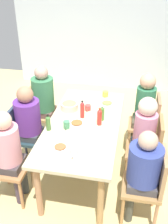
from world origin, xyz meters
TOP-DOWN VIEW (x-y plane):
  - ground_plane at (0.00, 0.00)m, footprint 6.78×6.78m
  - wall_left at (-2.88, 0.00)m, footprint 0.12×4.12m
  - dining_table at (0.00, 0.00)m, footprint 1.82×0.87m
  - chair_0 at (-0.61, 0.82)m, footprint 0.40×0.40m
  - person_0 at (-0.61, 0.72)m, footprint 0.30×0.30m
  - chair_1 at (0.00, -0.82)m, footprint 0.40×0.40m
  - person_1 at (0.00, -0.73)m, footprint 0.33×0.33m
  - chair_2 at (0.00, 0.82)m, footprint 0.40×0.40m
  - person_2 at (-0.00, 0.72)m, footprint 0.30×0.30m
  - chair_3 at (-0.61, -0.82)m, footprint 0.40×0.40m
  - person_3 at (-0.61, -0.73)m, footprint 0.32×0.32m
  - chair_4 at (0.61, 0.82)m, footprint 0.40×0.40m
  - person_4 at (0.61, 0.73)m, footprint 0.34×0.34m
  - chair_5 at (0.61, -0.82)m, footprint 0.40×0.40m
  - person_5 at (0.61, -0.73)m, footprint 0.30×0.30m
  - plate_0 at (-0.52, 0.22)m, footprint 0.25×0.25m
  - plate_1 at (0.06, -0.08)m, footprint 0.25×0.25m
  - plate_2 at (0.56, -0.15)m, footprint 0.23×0.23m
  - bowl_0 at (-0.29, -0.26)m, footprint 0.23×0.23m
  - cup_0 at (0.64, 0.02)m, footprint 0.12×0.08m
  - cup_1 at (-0.77, 0.16)m, footprint 0.12×0.08m
  - cup_2 at (-0.31, -0.01)m, footprint 0.12×0.08m
  - cup_3 at (0.16, -0.18)m, footprint 0.11×0.08m
  - bottle_0 at (-0.12, -0.04)m, footprint 0.05×0.05m
  - bottle_1 at (0.01, 0.19)m, footprint 0.06×0.06m
  - bottle_2 at (-0.11, 0.21)m, footprint 0.05×0.05m
  - bottle_3 at (0.24, -0.38)m, footprint 0.06×0.06m

SIDE VIEW (x-z plane):
  - ground_plane at x=0.00m, z-range 0.00..0.00m
  - chair_0 at x=-0.61m, z-range 0.06..0.96m
  - chair_1 at x=0.00m, z-range 0.06..0.96m
  - chair_2 at x=0.00m, z-range 0.06..0.96m
  - chair_3 at x=-0.61m, z-range 0.06..0.96m
  - chair_4 at x=0.61m, z-range 0.06..0.96m
  - chair_5 at x=0.61m, z-range 0.06..0.96m
  - dining_table at x=0.00m, z-range 0.29..1.07m
  - person_4 at x=0.61m, z-range 0.13..1.26m
  - person_5 at x=0.61m, z-range 0.12..1.30m
  - person_2 at x=0.00m, z-range 0.12..1.30m
  - person_1 at x=0.00m, z-range 0.13..1.32m
  - person_0 at x=-0.61m, z-range 0.11..1.35m
  - person_3 at x=-0.61m, z-range 0.12..1.35m
  - plate_0 at x=-0.52m, z-range 0.77..0.80m
  - plate_1 at x=0.06m, z-range 0.77..0.80m
  - plate_2 at x=0.56m, z-range 0.77..0.80m
  - cup_2 at x=-0.31m, z-range 0.77..0.84m
  - cup_1 at x=-0.77m, z-range 0.77..0.85m
  - cup_0 at x=0.64m, z-range 0.77..0.86m
  - cup_3 at x=0.16m, z-range 0.77..0.86m
  - bowl_0 at x=-0.29m, z-range 0.77..0.88m
  - bottle_2 at x=-0.11m, z-range 0.76..0.97m
  - bottle_3 at x=0.24m, z-range 0.76..0.97m
  - bottle_1 at x=0.01m, z-range 0.76..0.99m
  - bottle_0 at x=-0.12m, z-range 0.76..1.00m
  - wall_left at x=-2.88m, z-range 0.00..2.60m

